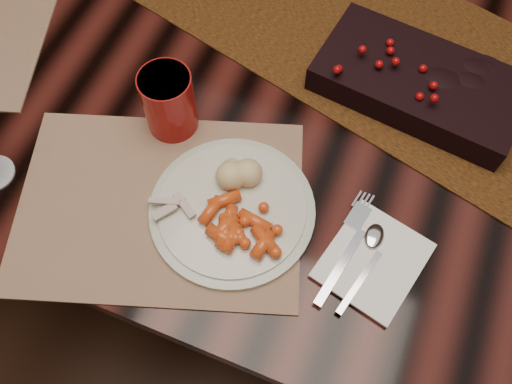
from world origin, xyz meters
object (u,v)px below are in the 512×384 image
at_px(centerpiece, 420,80).
at_px(baby_carrots, 236,229).
at_px(placemat_main, 160,205).
at_px(red_cup, 169,102).
at_px(turkey_shreds, 174,209).
at_px(napkin, 373,260).
at_px(dining_table, 295,177).
at_px(dinner_plate, 232,210).
at_px(mashed_potatoes, 240,168).

distance_m(centerpiece, baby_carrots, 0.40).
distance_m(placemat_main, baby_carrots, 0.13).
bearing_deg(red_cup, turkey_shreds, -63.22).
bearing_deg(napkin, placemat_main, -160.34).
distance_m(dining_table, turkey_shreds, 0.53).
xyz_separation_m(dining_table, placemat_main, (-0.13, -0.33, 0.38)).
xyz_separation_m(dinner_plate, mashed_potatoes, (-0.01, 0.06, 0.03)).
distance_m(dining_table, placemat_main, 0.51).
bearing_deg(dining_table, placemat_main, -111.55).
bearing_deg(mashed_potatoes, turkey_shreds, -125.77).
relative_size(centerpiece, dinner_plate, 1.34).
xyz_separation_m(mashed_potatoes, napkin, (0.23, -0.05, -0.04)).
bearing_deg(dinner_plate, napkin, 0.83).
bearing_deg(napkin, mashed_potatoes, -179.05).
bearing_deg(dinner_plate, placemat_main, -164.24).
bearing_deg(turkey_shreds, placemat_main, 166.59).
relative_size(dining_table, turkey_shreds, 24.92).
xyz_separation_m(centerpiece, baby_carrots, (-0.18, -0.36, -0.01)).
xyz_separation_m(dining_table, turkey_shreds, (-0.10, -0.33, 0.40)).
distance_m(dinner_plate, mashed_potatoes, 0.06).
relative_size(baby_carrots, turkey_shreds, 1.52).
xyz_separation_m(baby_carrots, napkin, (0.20, 0.04, -0.02)).
bearing_deg(baby_carrots, placemat_main, 178.50).
xyz_separation_m(mashed_potatoes, turkey_shreds, (-0.07, -0.09, -0.01)).
xyz_separation_m(centerpiece, dinner_plate, (-0.20, -0.33, -0.03)).
bearing_deg(dinner_plate, mashed_potatoes, 99.83).
distance_m(dinner_plate, napkin, 0.22).
relative_size(centerpiece, napkin, 2.26).
relative_size(mashed_potatoes, turkey_shreds, 1.14).
height_order(centerpiece, placemat_main, centerpiece).
height_order(dinner_plate, napkin, dinner_plate).
height_order(placemat_main, dinner_plate, dinner_plate).
xyz_separation_m(centerpiece, placemat_main, (-0.31, -0.36, -0.03)).
xyz_separation_m(dining_table, centerpiece, (0.18, 0.03, 0.41)).
bearing_deg(baby_carrots, red_cup, 139.78).
xyz_separation_m(dining_table, dinner_plate, (-0.02, -0.30, 0.39)).
xyz_separation_m(napkin, red_cup, (-0.38, 0.11, 0.05)).
relative_size(centerpiece, placemat_main, 0.78).
bearing_deg(mashed_potatoes, centerpiece, 51.74).
height_order(centerpiece, dinner_plate, centerpiece).
distance_m(napkin, red_cup, 0.40).
bearing_deg(centerpiece, dining_table, -170.65).
relative_size(baby_carrots, mashed_potatoes, 1.33).
xyz_separation_m(baby_carrots, turkey_shreds, (-0.10, -0.00, -0.00)).
bearing_deg(baby_carrots, centerpiece, 63.15).
xyz_separation_m(centerpiece, napkin, (0.02, -0.32, -0.03)).
height_order(placemat_main, turkey_shreds, turkey_shreds).
height_order(dining_table, dinner_plate, dinner_plate).
relative_size(mashed_potatoes, red_cup, 0.72).
bearing_deg(dinner_plate, dining_table, 86.09).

